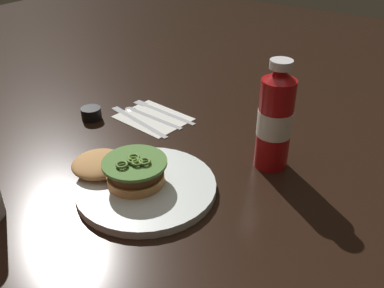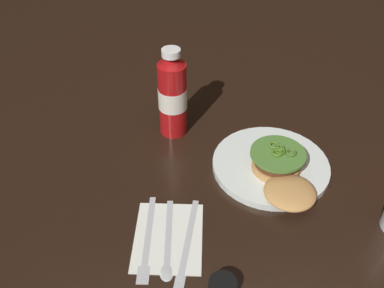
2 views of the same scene
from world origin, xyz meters
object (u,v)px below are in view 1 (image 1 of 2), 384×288
Objects in this scene: spoon_utensil at (145,113)px; burger_sandwich at (122,169)px; fork_utensil at (158,109)px; condiment_cup at (91,113)px; butter_knife at (135,118)px; dinner_plate at (146,187)px; napkin at (153,118)px; ketchup_bottle at (275,120)px.

burger_sandwich is at bearing 121.56° from spoon_utensil.
burger_sandwich is 0.32m from fork_utensil.
condiment_cup is at bearing 49.52° from fork_utensil.
condiment_cup is 0.23× the size of butter_knife.
fork_utensil is at bearing -64.25° from burger_sandwich.
dinner_plate is 0.31m from spoon_utensil.
napkin is at bearing -63.33° from burger_sandwich.
burger_sandwich is 0.89× the size of ketchup_bottle.
napkin is (0.17, -0.24, -0.01)m from dinner_plate.
burger_sandwich reaches higher than butter_knife.
dinner_plate is 1.39× the size of spoon_utensil.
condiment_cup reaches higher than spoon_utensil.
butter_knife is at bearing 87.21° from spoon_utensil.
napkin is 0.04m from fork_utensil.
spoon_utensil is (-0.09, -0.09, -0.01)m from condiment_cup.
napkin is 0.79× the size of butter_knife.
butter_knife is at bearing 0.80° from ketchup_bottle.
condiment_cup is at bearing 43.39° from spoon_utensil.
ketchup_bottle reaches higher than butter_knife.
ketchup_bottle is 1.09× the size of fork_utensil.
condiment_cup is 0.13m from spoon_utensil.
fork_utensil is 0.96× the size of butter_knife.
dinner_plate is 0.29m from butter_knife.
spoon_utensil is (0.01, 0.04, 0.00)m from fork_utensil.
fork_utensil is 1.09× the size of spoon_utensil.
ketchup_bottle is 0.37m from butter_knife.
condiment_cup is (0.25, -0.16, -0.02)m from burger_sandwich.
dinner_plate is 0.06m from burger_sandwich.
spoon_utensil is at bearing -4.75° from ketchup_bottle.
butter_knife is at bearing -45.01° from dinner_plate.
dinner_plate is 0.33m from condiment_cup.
condiment_cup is at bearing -26.79° from dinner_plate.
burger_sandwich reaches higher than spoon_utensil.
napkin is (0.33, -0.03, -0.10)m from ketchup_bottle.
napkin is 0.82× the size of fork_utensil.
condiment_cup is 0.26× the size of spoon_utensil.
dinner_plate is at bearing -169.82° from burger_sandwich.
napkin is (0.12, -0.25, -0.03)m from burger_sandwich.
ketchup_bottle is at bearing -126.27° from dinner_plate.
condiment_cup reaches higher than dinner_plate.
burger_sandwich is (0.05, 0.01, 0.03)m from dinner_plate.
condiment_cup reaches higher than butter_knife.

